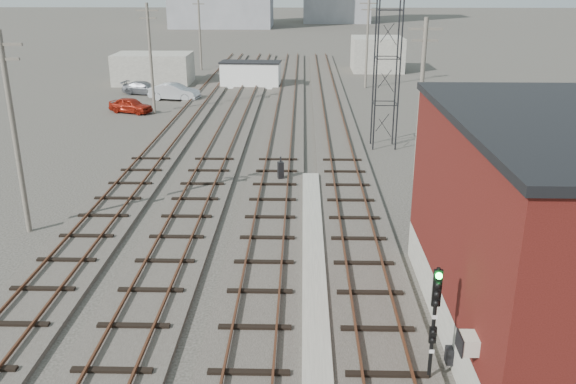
{
  "coord_description": "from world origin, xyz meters",
  "views": [
    {
      "loc": [
        0.01,
        -5.43,
        11.12
      ],
      "look_at": [
        -0.6,
        19.48,
        2.2
      ],
      "focal_mm": 38.0,
      "sensor_mm": 36.0,
      "label": 1
    }
  ],
  "objects_px": {
    "car_red": "(131,105)",
    "car_silver": "(174,92)",
    "car_grey": "(144,88)",
    "switch_stand": "(281,171)",
    "signal_mast": "(434,319)",
    "site_trailer": "(251,74)"
  },
  "relations": [
    {
      "from": "site_trailer",
      "to": "switch_stand",
      "type": "bearing_deg",
      "value": -78.57
    },
    {
      "from": "car_red",
      "to": "car_silver",
      "type": "relative_size",
      "value": 0.81
    },
    {
      "from": "signal_mast",
      "to": "switch_stand",
      "type": "bearing_deg",
      "value": 105.22
    },
    {
      "from": "car_red",
      "to": "car_silver",
      "type": "height_order",
      "value": "car_silver"
    },
    {
      "from": "site_trailer",
      "to": "car_silver",
      "type": "relative_size",
      "value": 1.36
    },
    {
      "from": "switch_stand",
      "to": "site_trailer",
      "type": "xyz_separation_m",
      "value": [
        -4.23,
        30.88,
        0.68
      ]
    },
    {
      "from": "car_grey",
      "to": "switch_stand",
      "type": "bearing_deg",
      "value": -138.98
    },
    {
      "from": "signal_mast",
      "to": "car_grey",
      "type": "relative_size",
      "value": 0.86
    },
    {
      "from": "site_trailer",
      "to": "car_grey",
      "type": "distance_m",
      "value": 11.11
    },
    {
      "from": "car_silver",
      "to": "car_grey",
      "type": "bearing_deg",
      "value": 63.86
    },
    {
      "from": "signal_mast",
      "to": "switch_stand",
      "type": "xyz_separation_m",
      "value": [
        -4.91,
        18.04,
        -1.47
      ]
    },
    {
      "from": "signal_mast",
      "to": "site_trailer",
      "type": "distance_m",
      "value": 49.77
    },
    {
      "from": "site_trailer",
      "to": "signal_mast",
      "type": "bearing_deg",
      "value": -75.79
    },
    {
      "from": "signal_mast",
      "to": "switch_stand",
      "type": "distance_m",
      "value": 18.75
    },
    {
      "from": "signal_mast",
      "to": "car_grey",
      "type": "bearing_deg",
      "value": 113.46
    },
    {
      "from": "car_red",
      "to": "switch_stand",
      "type": "bearing_deg",
      "value": -122.09
    },
    {
      "from": "switch_stand",
      "to": "car_red",
      "type": "height_order",
      "value": "switch_stand"
    },
    {
      "from": "switch_stand",
      "to": "signal_mast",
      "type": "bearing_deg",
      "value": -91.2
    },
    {
      "from": "car_silver",
      "to": "site_trailer",
      "type": "bearing_deg",
      "value": -30.53
    },
    {
      "from": "car_silver",
      "to": "switch_stand",
      "type": "bearing_deg",
      "value": -143.8
    },
    {
      "from": "car_silver",
      "to": "car_grey",
      "type": "relative_size",
      "value": 1.1
    },
    {
      "from": "car_silver",
      "to": "car_grey",
      "type": "xyz_separation_m",
      "value": [
        -3.59,
        2.79,
        -0.15
      ]
    }
  ]
}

